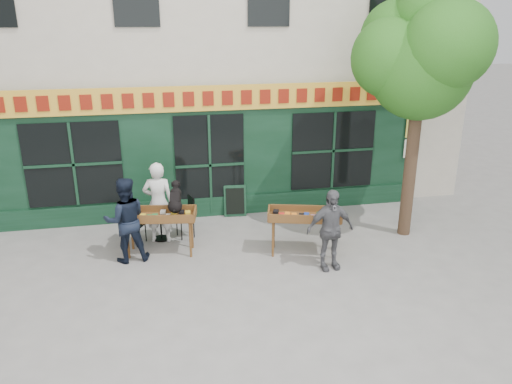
{
  "coord_description": "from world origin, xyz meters",
  "views": [
    {
      "loc": [
        -1.28,
        -9.54,
        4.81
      ],
      "look_at": [
        0.79,
        0.5,
        1.21
      ],
      "focal_mm": 35.0,
      "sensor_mm": 36.0,
      "label": 1
    }
  ],
  "objects_px": {
    "woman": "(158,202)",
    "book_cart_right": "(304,217)",
    "dog": "(175,196)",
    "bistro_table": "(160,217)",
    "man_left": "(125,220)",
    "man_right": "(330,230)",
    "book_cart_center": "(159,218)"
  },
  "relations": [
    {
      "from": "bistro_table",
      "to": "man_left",
      "type": "bearing_deg",
      "value": -127.87
    },
    {
      "from": "book_cart_right",
      "to": "man_left",
      "type": "xyz_separation_m",
      "value": [
        -3.67,
        0.42,
        0.08
      ]
    },
    {
      "from": "man_right",
      "to": "bistro_table",
      "type": "distance_m",
      "value": 3.89
    },
    {
      "from": "book_cart_center",
      "to": "man_left",
      "type": "height_order",
      "value": "man_left"
    },
    {
      "from": "woman",
      "to": "man_left",
      "type": "xyz_separation_m",
      "value": [
        -0.68,
        -0.84,
        -0.02
      ]
    },
    {
      "from": "book_cart_center",
      "to": "man_left",
      "type": "bearing_deg",
      "value": -155.03
    },
    {
      "from": "bistro_table",
      "to": "man_left",
      "type": "relative_size",
      "value": 0.42
    },
    {
      "from": "book_cart_center",
      "to": "woman",
      "type": "height_order",
      "value": "woman"
    },
    {
      "from": "book_cart_center",
      "to": "dog",
      "type": "relative_size",
      "value": 2.63
    },
    {
      "from": "book_cart_right",
      "to": "bistro_table",
      "type": "bearing_deg",
      "value": 171.59
    },
    {
      "from": "bistro_table",
      "to": "man_right",
      "type": "bearing_deg",
      "value": -32.34
    },
    {
      "from": "woman",
      "to": "book_cart_right",
      "type": "relative_size",
      "value": 1.15
    },
    {
      "from": "woman",
      "to": "man_right",
      "type": "relative_size",
      "value": 1.1
    },
    {
      "from": "dog",
      "to": "book_cart_right",
      "type": "distance_m",
      "value": 2.74
    },
    {
      "from": "bistro_table",
      "to": "man_left",
      "type": "height_order",
      "value": "man_left"
    },
    {
      "from": "book_cart_right",
      "to": "man_left",
      "type": "height_order",
      "value": "man_left"
    },
    {
      "from": "man_right",
      "to": "man_left",
      "type": "distance_m",
      "value": 4.14
    },
    {
      "from": "bistro_table",
      "to": "book_cart_center",
      "type": "bearing_deg",
      "value": -91.56
    },
    {
      "from": "dog",
      "to": "woman",
      "type": "xyz_separation_m",
      "value": [
        -0.35,
        0.7,
        -0.37
      ]
    },
    {
      "from": "book_cart_center",
      "to": "book_cart_right",
      "type": "xyz_separation_m",
      "value": [
        2.99,
        -0.61,
        0.0
      ]
    },
    {
      "from": "woman",
      "to": "bistro_table",
      "type": "distance_m",
      "value": 0.38
    },
    {
      "from": "dog",
      "to": "woman",
      "type": "distance_m",
      "value": 0.86
    },
    {
      "from": "book_cart_right",
      "to": "woman",
      "type": "bearing_deg",
      "value": 172.67
    },
    {
      "from": "man_right",
      "to": "dog",
      "type": "bearing_deg",
      "value": 151.51
    },
    {
      "from": "man_left",
      "to": "woman",
      "type": "bearing_deg",
      "value": -136.12
    },
    {
      "from": "book_cart_center",
      "to": "woman",
      "type": "relative_size",
      "value": 0.86
    },
    {
      "from": "dog",
      "to": "book_cart_right",
      "type": "bearing_deg",
      "value": -2.78
    },
    {
      "from": "woman",
      "to": "man_right",
      "type": "bearing_deg",
      "value": 157.82
    },
    {
      "from": "book_cart_center",
      "to": "bistro_table",
      "type": "height_order",
      "value": "book_cart_center"
    },
    {
      "from": "dog",
      "to": "woman",
      "type": "relative_size",
      "value": 0.32
    },
    {
      "from": "dog",
      "to": "woman",
      "type": "bearing_deg",
      "value": 125.84
    },
    {
      "from": "woman",
      "to": "man_left",
      "type": "bearing_deg",
      "value": 60.3
    }
  ]
}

